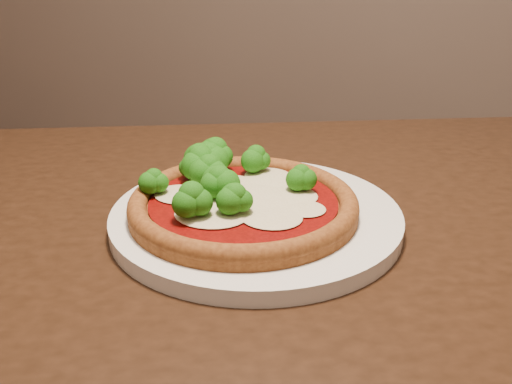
% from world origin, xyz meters
% --- Properties ---
extents(dining_table, '(1.44, 1.26, 0.75)m').
position_xyz_m(dining_table, '(0.09, 0.21, 0.66)').
color(dining_table, black).
rests_on(dining_table, floor).
extents(plate, '(0.32, 0.32, 0.02)m').
position_xyz_m(plate, '(0.08, 0.24, 0.76)').
color(plate, white).
rests_on(plate, dining_table).
extents(pizza, '(0.25, 0.25, 0.06)m').
position_xyz_m(pizza, '(0.05, 0.24, 0.79)').
color(pizza, brown).
rests_on(pizza, plate).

